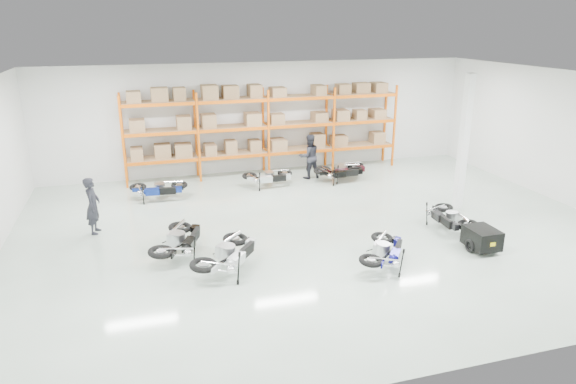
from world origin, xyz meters
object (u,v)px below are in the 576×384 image
object	(u,v)px
moto_silver_left	(229,249)
person_back	(309,156)
moto_back_b	(269,174)
moto_back_c	(341,168)
moto_touring_right	(449,213)
person_left	(93,206)
moto_black_far_left	(180,236)
moto_back_d	(343,166)
moto_blue_centre	(385,247)
trailer	(482,238)
moto_back_a	(158,185)

from	to	relation	value
moto_silver_left	person_back	xyz separation A→B (m)	(4.58, 7.21, 0.29)
moto_back_b	moto_back_c	size ratio (longest dim) A/B	0.96
moto_touring_right	person_back	world-z (taller)	person_back
moto_back_b	person_left	world-z (taller)	person_left
moto_silver_left	moto_black_far_left	size ratio (longest dim) A/B	1.01
moto_back_d	person_back	size ratio (longest dim) A/B	1.01
moto_blue_centre	moto_touring_right	xyz separation A→B (m)	(2.98, 1.69, -0.02)
moto_back_d	person_back	bearing A→B (deg)	55.45
moto_touring_right	person_back	size ratio (longest dim) A/B	0.96
trailer	moto_back_a	bearing A→B (deg)	139.91
moto_back_a	moto_back_b	xyz separation A→B (m)	(4.14, 0.36, -0.01)
moto_touring_right	moto_back_a	world-z (taller)	moto_back_a
moto_touring_right	moto_blue_centre	bearing A→B (deg)	-146.16
moto_touring_right	person_left	world-z (taller)	person_left
moto_blue_centre	moto_silver_left	bearing A→B (deg)	24.60
moto_back_d	trailer	bearing A→B (deg)	-178.43
trailer	moto_blue_centre	bearing A→B (deg)	-178.41
moto_black_far_left	moto_back_d	world-z (taller)	moto_black_far_left
moto_back_b	moto_back_d	size ratio (longest dim) A/B	0.93
trailer	moto_back_b	size ratio (longest dim) A/B	0.91
moto_back_a	moto_back_b	bearing A→B (deg)	-77.47
moto_blue_centre	trailer	size ratio (longest dim) A/B	1.16
moto_blue_centre	moto_back_a	size ratio (longest dim) A/B	1.03
trailer	person_left	world-z (taller)	person_left
moto_blue_centre	moto_black_far_left	xyz separation A→B (m)	(-5.01, 2.09, 0.05)
moto_silver_left	moto_back_a	xyz separation A→B (m)	(-1.41, 6.19, -0.08)
moto_black_far_left	trailer	size ratio (longest dim) A/B	1.27
moto_back_a	moto_back_d	world-z (taller)	moto_back_d
person_back	moto_back_b	bearing A→B (deg)	15.45
trailer	moto_back_c	world-z (taller)	moto_back_c
moto_silver_left	moto_back_b	bearing A→B (deg)	-74.52
person_back	moto_black_far_left	bearing A→B (deg)	42.35
moto_touring_right	moto_silver_left	bearing A→B (deg)	-168.85
moto_back_a	moto_touring_right	bearing A→B (deg)	-115.32
moto_silver_left	moto_back_d	distance (m)	8.76
moto_back_a	person_left	distance (m)	3.25
moto_black_far_left	moto_back_a	bearing A→B (deg)	-64.35
trailer	person_back	distance (m)	8.32
moto_black_far_left	moto_back_b	xyz separation A→B (m)	(3.83, 5.32, -0.08)
moto_black_far_left	moto_back_d	size ratio (longest dim) A/B	1.08
trailer	person_back	world-z (taller)	person_back
moto_silver_left	moto_back_c	size ratio (longest dim) A/B	1.13
moto_silver_left	moto_black_far_left	world-z (taller)	moto_silver_left
moto_blue_centre	moto_back_c	xyz separation A→B (m)	(1.70, 7.23, -0.01)
moto_blue_centre	moto_black_far_left	distance (m)	5.43
moto_silver_left	moto_back_a	world-z (taller)	moto_silver_left
moto_touring_right	moto_back_c	world-z (taller)	moto_back_c
moto_back_b	person_back	world-z (taller)	person_back
moto_touring_right	moto_back_b	bearing A→B (deg)	130.33
moto_black_far_left	moto_back_a	size ratio (longest dim) A/B	1.13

